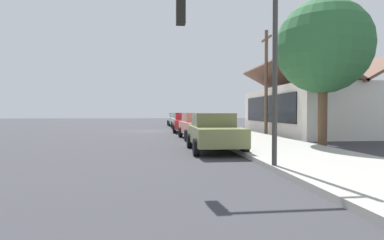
{
  "coord_description": "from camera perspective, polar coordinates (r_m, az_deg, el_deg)",
  "views": [
    {
      "loc": [
        26.88,
        0.35,
        1.62
      ],
      "look_at": [
        1.83,
        3.28,
        1.0
      ],
      "focal_mm": 28.66,
      "sensor_mm": 36.0,
      "label": 1
    }
  ],
  "objects": [
    {
      "name": "car_cherry",
      "position": [
        25.26,
        -1.24,
        -0.41
      ],
      "size": [
        4.45,
        2.21,
        1.59
      ],
      "rotation": [
        0.0,
        0.0,
        -0.04
      ],
      "color": "red",
      "rests_on": "ground"
    },
    {
      "name": "car_olive",
      "position": [
        12.96,
        4.11,
        -2.16
      ],
      "size": [
        4.34,
        2.12,
        1.59
      ],
      "rotation": [
        0.0,
        0.0,
        -0.01
      ],
      "color": "olive",
      "rests_on": "ground"
    },
    {
      "name": "ground_plane",
      "position": [
        26.94,
        -7.4,
        -2.05
      ],
      "size": [
        120.0,
        120.0,
        0.0
      ],
      "primitive_type": "plane",
      "color": "#38383D"
    },
    {
      "name": "car_silver",
      "position": [
        37.44,
        -2.94,
        0.18
      ],
      "size": [
        4.78,
        2.14,
        1.59
      ],
      "rotation": [
        0.0,
        0.0,
        0.01
      ],
      "color": "silver",
      "rests_on": "ground"
    },
    {
      "name": "utility_pole_wooden",
      "position": [
        22.78,
        13.64,
        7.19
      ],
      "size": [
        1.8,
        0.24,
        7.5
      ],
      "color": "brown",
      "rests_on": "ground"
    },
    {
      "name": "sidewalk_curb",
      "position": [
        27.44,
        4.38,
        -1.81
      ],
      "size": [
        60.0,
        4.2,
        0.16
      ],
      "primitive_type": "cube",
      "color": "#A3A099",
      "rests_on": "ground"
    },
    {
      "name": "storefront_building",
      "position": [
        24.82,
        21.3,
        1.89
      ],
      "size": [
        12.42,
        7.1,
        5.38
      ],
      "color": "silver",
      "rests_on": "ground"
    },
    {
      "name": "fire_hydrant_red",
      "position": [
        24.69,
        2.32,
        -1.2
      ],
      "size": [
        0.22,
        0.22,
        0.71
      ],
      "color": "red",
      "rests_on": "sidewalk_curb"
    },
    {
      "name": "traffic_light_main",
      "position": [
        8.64,
        8.44,
        13.89
      ],
      "size": [
        0.37,
        2.79,
        5.2
      ],
      "color": "#383833",
      "rests_on": "ground"
    },
    {
      "name": "car_seafoam",
      "position": [
        31.55,
        -2.12,
        -0.05
      ],
      "size": [
        4.74,
        2.04,
        1.59
      ],
      "rotation": [
        0.0,
        0.0,
        -0.02
      ],
      "color": "#9ED1BC",
      "rests_on": "ground"
    },
    {
      "name": "car_coral",
      "position": [
        18.8,
        0.95,
        -1.05
      ],
      "size": [
        4.49,
        2.13,
        1.59
      ],
      "rotation": [
        0.0,
        0.0,
        0.05
      ],
      "color": "#EA8C75",
      "rests_on": "ground"
    },
    {
      "name": "shade_tree",
      "position": [
        16.5,
        23.22,
        12.4
      ],
      "size": [
        4.54,
        4.54,
        7.09
      ],
      "color": "brown",
      "rests_on": "ground"
    }
  ]
}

